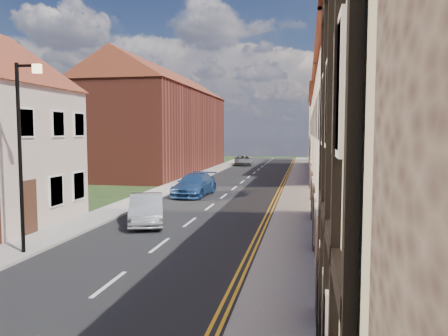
{
  "coord_description": "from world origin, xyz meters",
  "views": [
    {
      "loc": [
        5.01,
        7.67,
        3.96
      ],
      "look_at": [
        1.03,
        28.68,
        2.21
      ],
      "focal_mm": 35.0,
      "sensor_mm": 36.0,
      "label": 1
    }
  ],
  "objects": [
    {
      "name": "road",
      "position": [
        0.0,
        30.0,
        0.01
      ],
      "size": [
        7.0,
        90.0,
        0.02
      ],
      "primitive_type": "cube",
      "color": "black",
      "rests_on": "ground"
    },
    {
      "name": "pavement_left",
      "position": [
        -4.4,
        30.0,
        0.06
      ],
      "size": [
        1.8,
        90.0,
        0.12
      ],
      "primitive_type": "cube",
      "color": "#ABA29B",
      "rests_on": "ground"
    },
    {
      "name": "pavement_right",
      "position": [
        4.4,
        30.0,
        0.06
      ],
      "size": [
        1.8,
        90.0,
        0.12
      ],
      "primitive_type": "cube",
      "color": "#ABA29B",
      "rests_on": "ground"
    },
    {
      "name": "cottage_r_cream_mid",
      "position": [
        9.3,
        23.5,
        4.48
      ],
      "size": [
        8.3,
        5.2,
        9.0
      ],
      "color": "beige",
      "rests_on": "ground"
    },
    {
      "name": "cottage_r_pink",
      "position": [
        9.3,
        28.9,
        4.47
      ],
      "size": [
        8.3,
        6.0,
        9.0
      ],
      "color": "#BAA193",
      "rests_on": "ground"
    },
    {
      "name": "cottage_r_white_far",
      "position": [
        9.3,
        34.3,
        4.48
      ],
      "size": [
        8.3,
        5.2,
        9.0
      ],
      "color": "white",
      "rests_on": "ground"
    },
    {
      "name": "cottage_r_cream_far",
      "position": [
        9.3,
        39.7,
        4.47
      ],
      "size": [
        8.3,
        6.0,
        9.0
      ],
      "color": "beige",
      "rests_on": "ground"
    },
    {
      "name": "block_right_far",
      "position": [
        9.3,
        55.0,
        5.29
      ],
      "size": [
        8.3,
        24.2,
        10.5
      ],
      "color": "beige",
      "rests_on": "ground"
    },
    {
      "name": "block_left_far",
      "position": [
        -9.3,
        50.0,
        5.29
      ],
      "size": [
        8.3,
        24.2,
        10.5
      ],
      "color": "maroon",
      "rests_on": "ground"
    },
    {
      "name": "lamppost",
      "position": [
        -3.81,
        20.0,
        3.54
      ],
      "size": [
        0.88,
        0.15,
        6.0
      ],
      "color": "black",
      "rests_on": "pavement_left"
    },
    {
      "name": "car_mid",
      "position": [
        -1.76,
        25.36,
        0.65
      ],
      "size": [
        2.62,
        4.17,
        1.3
      ],
      "primitive_type": "imported",
      "rotation": [
        0.0,
        0.0,
        0.34
      ],
      "color": "#A0A1A7",
      "rests_on": "ground"
    },
    {
      "name": "car_far",
      "position": [
        -1.86,
        34.0,
        0.69
      ],
      "size": [
        2.2,
        4.83,
        1.37
      ],
      "primitive_type": "imported",
      "rotation": [
        0.0,
        0.0,
        -0.06
      ],
      "color": "navy",
      "rests_on": "ground"
    },
    {
      "name": "car_distant",
      "position": [
        -2.52,
        59.57,
        0.61
      ],
      "size": [
        2.71,
        4.68,
        1.23
      ],
      "primitive_type": "imported",
      "rotation": [
        0.0,
        0.0,
        0.16
      ],
      "color": "gray",
      "rests_on": "ground"
    }
  ]
}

